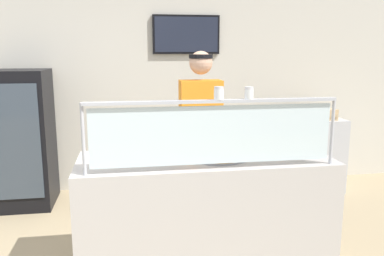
# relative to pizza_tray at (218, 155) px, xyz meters

# --- Properties ---
(ground_plane) EXTENTS (12.00, 12.00, 0.00)m
(ground_plane) POSITION_rel_pizza_tray_xyz_m (-0.10, 0.64, -0.97)
(ground_plane) COLOR tan
(ground_plane) RESTS_ON ground
(shop_rear_unit) EXTENTS (6.35, 0.13, 2.70)m
(shop_rear_unit) POSITION_rel_pizza_tray_xyz_m (-0.10, 2.20, 0.39)
(shop_rear_unit) COLOR beige
(shop_rear_unit) RESTS_ON ground
(serving_counter) EXTENTS (1.95, 0.73, 0.95)m
(serving_counter) POSITION_rel_pizza_tray_xyz_m (-0.10, 0.01, -0.49)
(serving_counter) COLOR #BCB7B2
(serving_counter) RESTS_ON ground
(sneeze_guard) EXTENTS (1.77, 0.06, 0.49)m
(sneeze_guard) POSITION_rel_pizza_tray_xyz_m (-0.10, -0.30, 0.29)
(sneeze_guard) COLOR #B2B5BC
(sneeze_guard) RESTS_ON serving_counter
(pizza_tray) EXTENTS (0.47, 0.47, 0.04)m
(pizza_tray) POSITION_rel_pizza_tray_xyz_m (0.00, 0.00, 0.00)
(pizza_tray) COLOR #9EA0A8
(pizza_tray) RESTS_ON serving_counter
(pizza_server) EXTENTS (0.09, 0.28, 0.01)m
(pizza_server) POSITION_rel_pizza_tray_xyz_m (0.03, -0.02, 0.02)
(pizza_server) COLOR #ADAFB7
(pizza_server) RESTS_ON pizza_tray
(parmesan_shaker) EXTENTS (0.07, 0.07, 0.09)m
(parmesan_shaker) POSITION_rel_pizza_tray_xyz_m (-0.07, -0.30, 0.51)
(parmesan_shaker) COLOR white
(parmesan_shaker) RESTS_ON sneeze_guard
(pepper_flake_shaker) EXTENTS (0.06, 0.06, 0.08)m
(pepper_flake_shaker) POSITION_rel_pizza_tray_xyz_m (0.14, -0.30, 0.51)
(pepper_flake_shaker) COLOR white
(pepper_flake_shaker) RESTS_ON sneeze_guard
(worker_figure) EXTENTS (0.41, 0.50, 1.76)m
(worker_figure) POSITION_rel_pizza_tray_xyz_m (-0.02, 0.64, 0.04)
(worker_figure) COLOR #23232D
(worker_figure) RESTS_ON ground
(drink_fridge) EXTENTS (0.70, 0.67, 1.55)m
(drink_fridge) POSITION_rel_pizza_tray_xyz_m (-1.91, 1.75, -0.19)
(drink_fridge) COLOR black
(drink_fridge) RESTS_ON ground
(prep_shelf) EXTENTS (0.70, 0.55, 0.93)m
(prep_shelf) POSITION_rel_pizza_tray_xyz_m (1.62, 1.71, -0.50)
(prep_shelf) COLOR #B7BABF
(prep_shelf) RESTS_ON ground
(pizza_box_stack) EXTENTS (0.47, 0.47, 0.14)m
(pizza_box_stack) POSITION_rel_pizza_tray_xyz_m (1.61, 1.71, 0.03)
(pizza_box_stack) COLOR tan
(pizza_box_stack) RESTS_ON prep_shelf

